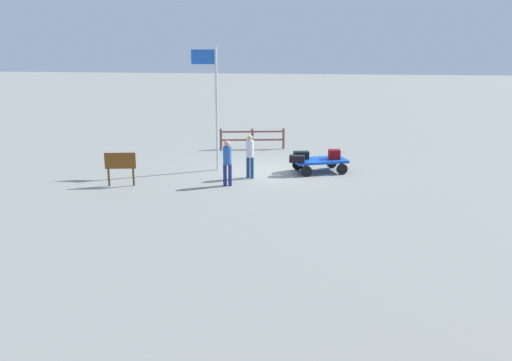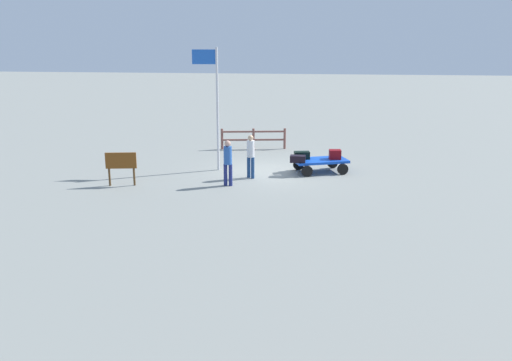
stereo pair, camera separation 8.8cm
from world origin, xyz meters
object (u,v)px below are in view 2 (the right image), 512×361
Objects in this scene: worker_trailing at (228,160)px; suitcase_dark at (302,155)px; luggage_cart at (320,162)px; suitcase_maroon at (335,154)px; flagpole at (214,97)px; signboard at (121,163)px; suitcase_navy at (298,159)px; worker_lead at (251,154)px.

suitcase_dark is at bearing -136.63° from worker_trailing.
suitcase_maroon is at bearing -165.60° from luggage_cart.
worker_trailing is 0.34× the size of flagpole.
worker_trailing reaches higher than suitcase_maroon.
flagpole is 4.77m from signboard.
signboard is at bearing 21.37° from suitcase_maroon.
flagpole is 3.97× the size of signboard.
signboard is (3.06, 2.92, -2.21)m from flagpole.
suitcase_navy is at bearing 27.39° from suitcase_maroon.
suitcase_maroon is at bearing -152.61° from suitcase_navy.
signboard is at bearing 43.62° from flagpole.
signboard is at bearing 24.22° from suitcase_dark.
suitcase_dark is 1.38m from suitcase_maroon.
worker_lead is 1.36× the size of signboard.
luggage_cart is 3.08m from worker_lead.
luggage_cart is at bearing 178.80° from suitcase_dark.
signboard is at bearing 19.98° from worker_lead.
flagpole reaches higher than luggage_cart.
suitcase_dark is at bearing -178.34° from flagpole.
signboard is (6.72, 3.02, 0.17)m from suitcase_dark.
worker_lead is (2.74, 1.29, 0.57)m from luggage_cart.
suitcase_navy is (0.89, 0.63, 0.26)m from luggage_cart.
suitcase_dark is 1.34× the size of suitcase_maroon.
suitcase_maroon is at bearing -156.72° from worker_lead.
suitcase_dark is 0.14× the size of flagpole.
suitcase_dark is 2.40m from worker_lead.
worker_lead is at bearing 25.15° from luggage_cart.
suitcase_dark is at bearing -155.78° from signboard.
flagpole reaches higher than worker_lead.
worker_lead reaches higher than suitcase_navy.
luggage_cart is at bearing -158.08° from signboard.
worker_trailing is (0.71, 1.25, 0.01)m from worker_lead.
worker_trailing reaches higher than luggage_cart.
signboard is at bearing 19.90° from suitcase_navy.
worker_lead reaches higher than signboard.
worker_lead is 1.44m from worker_trailing.
flagpole is (3.66, 0.11, 2.38)m from suitcase_dark.
flagpole is at bearing 1.17° from luggage_cart.
luggage_cart is 0.48× the size of flagpole.
worker_lead is at bearing 23.28° from suitcase_maroon.
suitcase_maroon is 0.10× the size of flagpole.
worker_trailing is at bearing 33.48° from suitcase_maroon.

